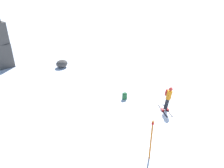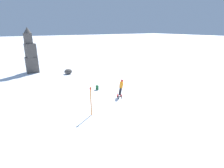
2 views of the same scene
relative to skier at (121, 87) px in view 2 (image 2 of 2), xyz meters
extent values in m
plane|color=white|center=(0.42, 0.04, -0.98)|extent=(300.00, 300.00, 0.00)
cube|color=black|center=(-0.29, 0.13, -0.97)|extent=(0.87, 1.48, 0.01)
cube|color=black|center=(0.02, -0.04, -0.97)|extent=(0.87, 1.48, 0.01)
cube|color=#B21919|center=(-0.29, 0.13, -0.91)|extent=(0.26, 0.31, 0.12)
cube|color=#B21919|center=(0.02, -0.04, -0.91)|extent=(0.26, 0.31, 0.12)
cylinder|color=black|center=(-0.07, 0.01, -0.47)|extent=(0.45, 0.41, 0.80)
cylinder|color=orange|center=(0.01, -0.04, 0.21)|extent=(0.53, 0.50, 0.65)
sphere|color=tan|center=(0.06, -0.07, 0.62)|extent=(0.32, 0.31, 0.25)
sphere|color=#AD231E|center=(0.07, -0.07, 0.65)|extent=(0.37, 0.36, 0.28)
cube|color=#AD231E|center=(0.14, 0.19, 0.24)|extent=(0.38, 0.32, 0.48)
cylinder|color=#B7B7BC|center=(-0.58, -0.06, -0.38)|extent=(0.77, 0.19, 1.21)
cylinder|color=#B7B7BC|center=(0.16, -0.47, -0.41)|extent=(0.05, 0.58, 1.14)
cube|color=#4C4742|center=(-6.08, 15.18, 0.19)|extent=(1.71, 1.45, 2.33)
cube|color=#4C4742|center=(-6.01, 15.13, 2.35)|extent=(1.58, 1.45, 2.00)
cube|color=#4C4742|center=(-6.13, 15.21, 4.08)|extent=(1.25, 1.19, 1.47)
cone|color=#4C4742|center=(-6.08, 15.18, 5.25)|extent=(1.02, 1.02, 0.87)
cube|color=#236633|center=(-1.19, 2.91, -0.76)|extent=(0.36, 0.31, 0.44)
cube|color=#1A4C26|center=(-1.19, 2.91, -0.51)|extent=(0.32, 0.28, 0.06)
ellipsoid|color=#4C4742|center=(-1.75, 11.33, -0.60)|extent=(1.15, 0.98, 0.75)
cylinder|color=orange|center=(-4.22, -2.13, 0.19)|extent=(0.08, 0.08, 2.34)
cylinder|color=red|center=(-4.22, -2.13, 1.21)|extent=(0.13, 0.13, 0.10)
camera|label=1|loc=(-10.89, -7.10, 7.40)|focal=35.00mm
camera|label=2|loc=(-9.22, -13.51, 5.57)|focal=28.00mm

